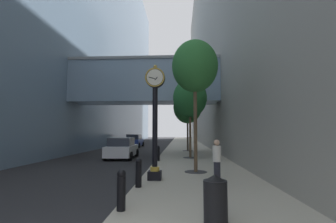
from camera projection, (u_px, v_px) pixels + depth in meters
The scene contains 17 objects.
ground_plane at pixel (167, 148), 29.81m from camera, with size 110.00×110.00×0.00m, color #262628.
sidewalk_right at pixel (187, 146), 32.67m from camera, with size 5.12×80.00×0.14m, color #ADA593.
building_block_left at pixel (82, 21), 34.84m from camera, with size 22.51×80.00×36.42m.
building_block_right at pixel (236, 26), 33.69m from camera, with size 9.00×80.00×33.77m.
street_clock at pixel (155, 115), 10.13m from camera, with size 0.84×0.55×4.84m.
bollard_nearest at pixel (121, 189), 6.09m from camera, with size 0.23×0.23×1.03m.
bollard_second at pixel (139, 172), 8.61m from camera, with size 0.23×0.23×1.03m.
bollard_fourth at pixel (154, 157), 13.66m from camera, with size 0.23×0.23×1.03m.
bollard_fifth at pixel (158, 153), 16.18m from camera, with size 0.23×0.23×1.03m.
street_tree_near at pixel (195, 67), 12.18m from camera, with size 2.32×2.32×6.62m.
street_tree_mid_near at pixel (190, 98), 18.45m from camera, with size 2.59×2.59×6.04m.
street_tree_mid_far at pixel (187, 107), 24.77m from camera, with size 2.92×2.92×6.15m.
trash_bin at pixel (215, 198), 5.22m from camera, with size 0.53×0.53×1.05m.
pedestrian_walking at pixel (217, 159), 9.56m from camera, with size 0.43×0.43×1.66m.
car_white_near at pixel (122, 148), 18.94m from camera, with size 2.20×4.30×1.62m.
car_blue_mid at pixel (134, 141), 32.50m from camera, with size 2.08×4.39×1.71m.
car_silver_far at pixel (133, 140), 38.15m from camera, with size 2.08×4.25×1.66m.
Camera 1 is at (1.71, -3.04, 2.14)m, focal length 25.69 mm.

